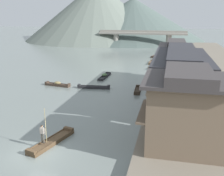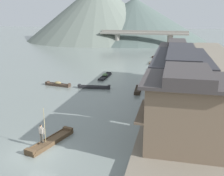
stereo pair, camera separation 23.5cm
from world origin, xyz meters
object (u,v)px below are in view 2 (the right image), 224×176
Objects in this scene: boat_midriver_upstream at (156,56)px; house_waterfront_nearest at (185,109)px; boatman_person at (41,131)px; house_waterfront_second at (181,85)px; boat_moored_third at (153,68)px; house_waterfront_narrow at (176,60)px; boat_upstream_distant at (105,76)px; boat_midriver_drifting at (138,90)px; boat_moored_second at (94,87)px; boat_moored_far at (58,84)px; stone_bridge at (143,36)px; mooring_post_dock_mid at (152,97)px; mooring_post_dock_near at (144,121)px; boat_moored_nearest at (152,63)px; mooring_post_dock_far at (158,77)px; house_waterfront_tall at (180,70)px; boat_foreground_poled at (51,141)px.

house_waterfront_nearest is at bearing -83.66° from boat_midriver_upstream.
house_waterfront_second is (11.05, 9.41, 2.19)m from boatman_person.
boat_moored_third is 12.39m from house_waterfront_narrow.
house_waterfront_second is (12.47, -16.62, 3.49)m from boat_upstream_distant.
boat_midriver_drifting reaches higher than boat_midriver_upstream.
boat_moored_second is 0.70× the size of house_waterfront_narrow.
boat_moored_far is at bearing 137.38° from house_waterfront_nearest.
boat_moored_far is 0.15× the size of stone_bridge.
mooring_post_dock_near is at bearing -90.00° from mooring_post_dock_mid.
boat_upstream_distant is 5.86× the size of mooring_post_dock_mid.
boat_upstream_distant is (5.65, 7.32, -0.04)m from boat_moored_far.
boatman_person is at bearing -86.89° from boat_upstream_distant.
boat_upstream_distant is (-7.58, -9.77, 0.04)m from boat_moored_third.
boat_moored_far is at bearing -111.11° from boat_midriver_upstream.
house_waterfront_narrow is at bearing -5.99° from boat_upstream_distant.
boat_moored_nearest is at bearing -91.11° from boat_midriver_upstream.
boat_moored_nearest is 0.65× the size of house_waterfront_nearest.
boatman_person is 14.68m from house_waterfront_second.
boatman_person is 3.85× the size of mooring_post_dock_far.
mooring_post_dock_far is (-3.35, 21.99, -2.61)m from house_waterfront_nearest.
house_waterfront_second is 15.38m from house_waterfront_narrow.
boat_moored_second is 6.23× the size of mooring_post_dock_far.
boat_midriver_drifting is at bearing 73.43° from boatman_person.
mooring_post_dock_far is (9.08, 5.23, 0.93)m from boat_moored_second.
boat_midriver_drifting is at bearing 112.80° from mooring_post_dock_mid.
mooring_post_dock_mid is at bearing 107.36° from house_waterfront_nearest.
house_waterfront_narrow reaches higher than boat_midriver_upstream.
mooring_post_dock_near is (-2.69, -19.97, -2.53)m from house_waterfront_narrow.
boat_midriver_drifting is (6.66, -0.28, 0.00)m from boat_moored_second.
mooring_post_dock_mid is at bearing 57.96° from boatman_person.
boat_moored_second is 6.66m from boat_midriver_drifting.
house_waterfront_tall is at bearing 75.60° from mooring_post_dock_near.
boat_upstream_distant reaches higher than boat_moored_second.
boat_moored_second reaches higher than boat_midriver_drifting.
boat_foreground_poled reaches higher than boat_midriver_upstream.
boat_midriver_drifting is 10.31m from boat_upstream_distant.
house_waterfront_tall is at bearing -78.50° from stone_bridge.
boat_moored_second is 7.41m from boat_upstream_distant.
boat_moored_far is (-5.87, 0.08, 0.07)m from boat_moored_second.
house_waterfront_nearest is (11.23, 1.87, 2.20)m from boatman_person.
boat_moored_third is (5.91, 34.81, 0.01)m from boat_foreground_poled.
house_waterfront_second is at bearing -27.17° from boat_moored_far.
boat_midriver_drifting is 6.33m from mooring_post_dock_mid.
stone_bridge is (1.34, 45.66, 3.46)m from boat_upstream_distant.
boatman_person is 0.62× the size of boat_moored_second.
boat_midriver_upstream is 27.99m from mooring_post_dock_far.
boat_moored_nearest is at bearing 82.67° from boat_foreground_poled.
boatman_person is at bearing -96.27° from boat_midriver_upstream.
mooring_post_dock_mid is 59.68m from stone_bridge.
boat_midriver_drifting is 17.81m from house_waterfront_nearest.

